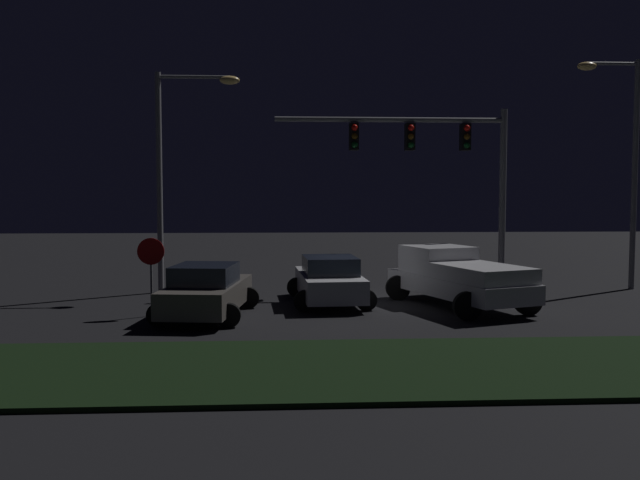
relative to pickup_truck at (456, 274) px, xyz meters
name	(u,v)px	position (x,y,z in m)	size (l,w,h in m)	color
ground_plane	(351,305)	(-3.20, 0.49, -1.00)	(80.00, 80.00, 0.00)	black
grass_median	(391,367)	(-3.20, -7.37, -0.95)	(24.54, 4.70, 0.10)	black
pickup_truck	(456,274)	(0.00, 0.00, 0.00)	(4.03, 5.76, 1.80)	#B7B7BC
car_sedan	(329,280)	(-3.86, 0.76, -0.26)	(2.66, 4.50, 1.51)	#B7B7BC
car_sedan_far	(207,291)	(-7.47, -1.42, -0.26)	(2.84, 4.59, 1.51)	#514C47
traffic_signal_gantry	(436,154)	(0.17, 3.52, 3.90)	(8.32, 0.56, 6.50)	slate
street_lamp_left	(177,153)	(-8.99, 3.49, 3.90)	(2.92, 0.44, 7.67)	slate
street_lamp_right	(624,147)	(6.97, 3.40, 4.17)	(2.33, 0.44, 8.27)	slate
stop_sign	(151,261)	(-9.05, -1.19, 0.56)	(0.76, 0.08, 2.23)	slate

